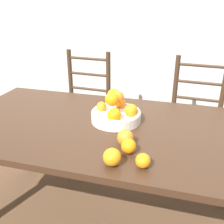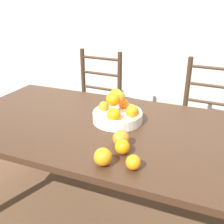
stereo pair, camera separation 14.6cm
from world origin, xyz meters
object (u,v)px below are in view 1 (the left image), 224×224
fruit_bowl (116,112)px  orange_loose_1 (125,138)px  orange_loose_2 (112,157)px  chair_left (84,109)px  orange_loose_3 (129,146)px  orange_loose_0 (143,161)px  chair_right (194,122)px

fruit_bowl → orange_loose_1: fruit_bowl is taller
orange_loose_1 → orange_loose_2: orange_loose_1 is taller
chair_left → orange_loose_1: bearing=-54.1°
fruit_bowl → orange_loose_3: (0.15, -0.32, -0.02)m
orange_loose_0 → orange_loose_1: 0.20m
orange_loose_0 → chair_right: bearing=77.0°
fruit_bowl → chair_left: 0.88m
fruit_bowl → chair_right: bearing=54.2°
fruit_bowl → orange_loose_0: (0.23, -0.42, -0.03)m
orange_loose_2 → chair_right: bearing=70.9°
orange_loose_3 → chair_right: size_ratio=0.07×
chair_left → chair_right: size_ratio=1.00×
orange_loose_3 → fruit_bowl: bearing=114.5°
orange_loose_0 → chair_right: 1.16m
orange_loose_0 → chair_right: (0.25, 1.09, -0.28)m
orange_loose_0 → chair_left: bearing=123.2°
fruit_bowl → orange_loose_1: bearing=-65.7°
orange_loose_0 → orange_loose_3: orange_loose_3 is taller
fruit_bowl → orange_loose_3: bearing=-65.5°
orange_loose_3 → chair_left: size_ratio=0.07×
fruit_bowl → chair_left: chair_left is taller
orange_loose_0 → chair_left: 1.34m
orange_loose_0 → chair_left: chair_left is taller
orange_loose_2 → orange_loose_3: bearing=67.6°
orange_loose_2 → chair_right: chair_right is taller
orange_loose_1 → chair_left: chair_left is taller
orange_loose_1 → chair_right: 1.04m
orange_loose_0 → chair_right: size_ratio=0.07×
orange_loose_1 → orange_loose_3: 0.07m
chair_left → chair_right: 0.97m
orange_loose_1 → orange_loose_2: bearing=-95.4°
fruit_bowl → chair_right: (0.49, 0.67, -0.31)m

